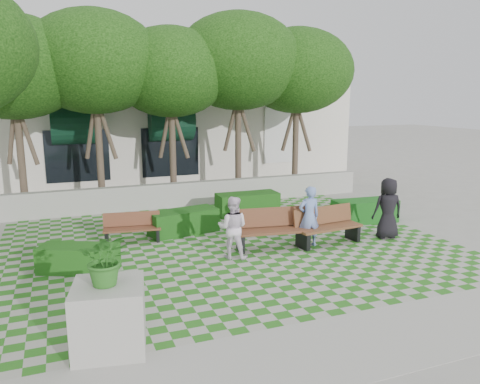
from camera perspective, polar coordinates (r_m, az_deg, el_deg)
name	(u,v)px	position (r m, az deg, el deg)	size (l,w,h in m)	color
ground	(243,257)	(12.18, 0.38, -7.97)	(90.00, 90.00, 0.00)	gray
lawn	(230,246)	(13.06, -1.25, -6.58)	(12.00, 12.00, 0.00)	#2B721E
sidewalk_south	(347,346)	(8.37, 12.97, -17.82)	(16.00, 2.00, 0.01)	#9E9B93
retaining_wall	(182,194)	(17.76, -7.03, -0.28)	(15.00, 0.36, 0.90)	#9E9B93
bench_east	(327,226)	(13.37, 10.56, -4.15)	(2.02, 0.86, 1.03)	brown
bench_mid	(273,229)	(12.79, 3.98, -4.58)	(2.14, 0.98, 1.08)	#59321E
bench_west	(132,228)	(13.67, -13.02, -4.31)	(1.65, 0.75, 0.84)	brown
hedge_east	(365,211)	(15.98, 14.96, -2.23)	(2.10, 0.84, 0.73)	#155118
hedge_midright	(248,204)	(16.42, 0.92, -1.43)	(2.16, 0.86, 0.76)	#174913
hedge_midleft	(184,222)	(14.26, -6.90, -3.62)	(2.05, 0.82, 0.72)	#154512
hedge_west	(79,259)	(11.79, -19.07, -7.67)	(1.81, 0.72, 0.63)	#194E14
planter_front	(109,303)	(8.04, -15.73, -12.86)	(1.30, 1.30, 1.99)	#9E9B93
person_blue	(309,216)	(12.97, 8.42, -2.97)	(0.62, 0.40, 1.69)	#748FD4
person_dark	(388,208)	(14.23, 17.57, -1.91)	(0.87, 0.57, 1.78)	black
person_white	(233,227)	(11.92, -0.90, -4.35)	(0.78, 0.61, 1.61)	white
tree_row	(127,63)	(16.82, -13.60, 15.03)	(17.70, 13.40, 7.41)	#47382B
building	(161,126)	(25.32, -9.57, 7.90)	(18.00, 8.92, 5.15)	silver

